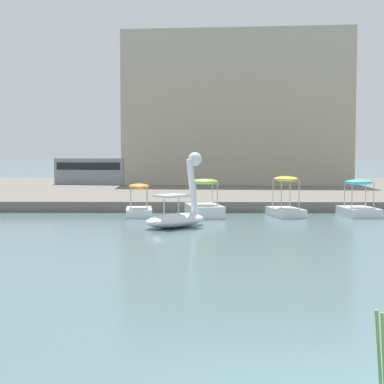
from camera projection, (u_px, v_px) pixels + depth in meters
shore_bank_far at (228, 189)px, 36.84m from camera, size 122.36×25.92×0.45m
swan_boat at (178, 212)px, 19.18m from camera, size 2.49×2.49×2.48m
pedal_boat_cyan at (359, 205)px, 22.52m from camera, size 1.38×2.03×1.44m
pedal_boat_yellow at (286, 204)px, 22.49m from camera, size 1.39×2.11×1.56m
pedal_boat_lime at (204, 206)px, 22.43m from camera, size 1.58×2.44×1.47m
pedal_boat_orange at (139, 206)px, 22.50m from camera, size 1.17×1.97×1.28m
parked_van at (93, 170)px, 38.81m from camera, size 5.05×2.65×1.74m
apartment_block at (237, 114)px, 43.50m from camera, size 15.91×14.82×10.01m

